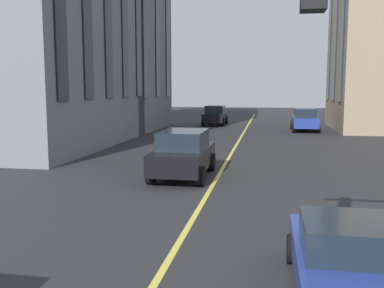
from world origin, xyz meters
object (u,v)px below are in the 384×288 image
object	(u,v)px
car_blue_mid	(347,258)
car_black_far	(184,153)
car_black_near	(215,115)
car_blue_parked_b	(305,119)

from	to	relation	value
car_blue_mid	car_black_far	xyz separation A→B (m)	(9.54, 4.72, 0.27)
car_black_far	car_black_near	xyz separation A→B (m)	(25.02, 1.81, 0.00)
car_blue_mid	car_black_near	xyz separation A→B (m)	(34.56, 6.54, 0.27)
car_black_far	car_blue_mid	bearing A→B (deg)	-153.65
car_blue_parked_b	car_black_near	distance (m)	9.34
car_blue_mid	car_black_far	bearing A→B (deg)	26.35
car_blue_parked_b	car_black_far	size ratio (longest dim) A/B	1.00
car_blue_mid	car_black_near	world-z (taller)	car_black_near
car_blue_parked_b	car_black_far	world-z (taller)	same
car_black_far	car_black_near	distance (m)	25.09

